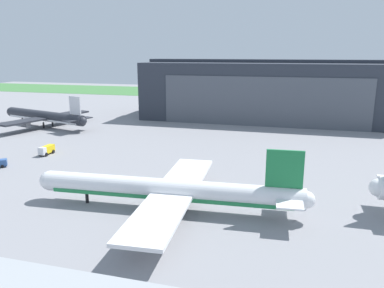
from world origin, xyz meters
TOP-DOWN VIEW (x-y plane):
  - ground_plane at (0.00, 0.00)m, footprint 440.00×440.00m
  - grass_field_strip at (0.00, 173.15)m, footprint 440.00×56.00m
  - maintenance_hangar at (12.98, 84.87)m, footprint 93.60×32.74m
  - airliner_near_left at (4.99, -8.27)m, footprint 46.38×37.56m
  - airliner_far_left at (-60.01, 47.51)m, footprint 39.09×34.60m
  - fuel_bowser at (-36.59, 16.07)m, footprint 2.17×5.00m

SIDE VIEW (x-z plane):
  - ground_plane at x=0.00m, z-range 0.00..0.00m
  - grass_field_strip at x=0.00m, z-range 0.00..0.08m
  - fuel_bowser at x=-36.59m, z-range 0.15..2.46m
  - airliner_near_left at x=4.99m, z-range -2.18..9.06m
  - airliner_far_left at x=-60.01m, z-range -2.12..9.55m
  - maintenance_hangar at x=12.98m, z-range -0.46..22.40m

